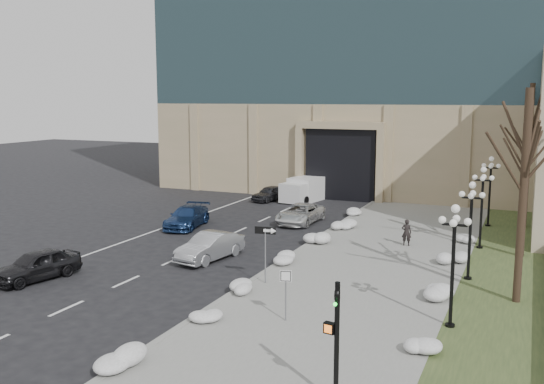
{
  "coord_description": "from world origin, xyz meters",
  "views": [
    {
      "loc": [
        10.76,
        -16.56,
        8.64
      ],
      "look_at": [
        -2.16,
        13.33,
        3.5
      ],
      "focal_mm": 40.0,
      "sensor_mm": 36.0,
      "label": 1
    }
  ],
  "objects_px": {
    "pedestrian": "(406,232)",
    "box_truck": "(309,189)",
    "car_d": "(300,214)",
    "lamppost_c": "(482,197)",
    "car_a": "(37,265)",
    "car_b": "(210,247)",
    "lamppost_d": "(490,182)",
    "one_way_sign": "(269,237)",
    "traffic_signal": "(336,345)",
    "lamppost_b": "(471,217)",
    "lamppost_a": "(454,249)",
    "keep_sign": "(286,284)",
    "car_e": "(270,193)",
    "car_c": "(187,217)"
  },
  "relations": [
    {
      "from": "car_b",
      "to": "one_way_sign",
      "type": "relative_size",
      "value": 1.59
    },
    {
      "from": "car_d",
      "to": "lamppost_c",
      "type": "bearing_deg",
      "value": -11.37
    },
    {
      "from": "car_a",
      "to": "car_c",
      "type": "distance_m",
      "value": 13.0
    },
    {
      "from": "pedestrian",
      "to": "lamppost_a",
      "type": "height_order",
      "value": "lamppost_a"
    },
    {
      "from": "car_d",
      "to": "car_e",
      "type": "height_order",
      "value": "car_d"
    },
    {
      "from": "car_a",
      "to": "box_truck",
      "type": "xyz_separation_m",
      "value": [
        4.15,
        26.52,
        0.23
      ]
    },
    {
      "from": "car_d",
      "to": "pedestrian",
      "type": "bearing_deg",
      "value": -24.48
    },
    {
      "from": "traffic_signal",
      "to": "lamppost_a",
      "type": "bearing_deg",
      "value": 82.7
    },
    {
      "from": "pedestrian",
      "to": "lamppost_d",
      "type": "height_order",
      "value": "lamppost_d"
    },
    {
      "from": "keep_sign",
      "to": "lamppost_b",
      "type": "distance_m",
      "value": 10.4
    },
    {
      "from": "car_b",
      "to": "pedestrian",
      "type": "relative_size",
      "value": 2.84
    },
    {
      "from": "one_way_sign",
      "to": "keep_sign",
      "type": "distance_m",
      "value": 4.8
    },
    {
      "from": "car_b",
      "to": "car_c",
      "type": "bearing_deg",
      "value": 138.89
    },
    {
      "from": "pedestrian",
      "to": "box_truck",
      "type": "height_order",
      "value": "box_truck"
    },
    {
      "from": "car_a",
      "to": "car_b",
      "type": "xyz_separation_m",
      "value": [
        5.83,
        6.4,
        0.0
      ]
    },
    {
      "from": "car_a",
      "to": "pedestrian",
      "type": "bearing_deg",
      "value": 54.86
    },
    {
      "from": "box_truck",
      "to": "lamppost_a",
      "type": "xyz_separation_m",
      "value": [
        14.74,
        -25.11,
        2.13
      ]
    },
    {
      "from": "one_way_sign",
      "to": "box_truck",
      "type": "bearing_deg",
      "value": 97.19
    },
    {
      "from": "car_b",
      "to": "lamppost_d",
      "type": "height_order",
      "value": "lamppost_d"
    },
    {
      "from": "keep_sign",
      "to": "lamppost_b",
      "type": "bearing_deg",
      "value": 39.0
    },
    {
      "from": "one_way_sign",
      "to": "lamppost_d",
      "type": "distance_m",
      "value": 19.32
    },
    {
      "from": "lamppost_d",
      "to": "keep_sign",
      "type": "bearing_deg",
      "value": -105.33
    },
    {
      "from": "box_truck",
      "to": "lamppost_a",
      "type": "height_order",
      "value": "lamppost_a"
    },
    {
      "from": "traffic_signal",
      "to": "car_b",
      "type": "bearing_deg",
      "value": 141.45
    },
    {
      "from": "car_c",
      "to": "lamppost_c",
      "type": "xyz_separation_m",
      "value": [
        18.49,
        1.42,
        2.38
      ]
    },
    {
      "from": "traffic_signal",
      "to": "lamppost_b",
      "type": "distance_m",
      "value": 13.97
    },
    {
      "from": "lamppost_b",
      "to": "lamppost_d",
      "type": "distance_m",
      "value": 13.0
    },
    {
      "from": "box_truck",
      "to": "car_c",
      "type": "bearing_deg",
      "value": -94.76
    },
    {
      "from": "car_b",
      "to": "box_truck",
      "type": "height_order",
      "value": "box_truck"
    },
    {
      "from": "car_e",
      "to": "car_c",
      "type": "bearing_deg",
      "value": -80.11
    },
    {
      "from": "one_way_sign",
      "to": "traffic_signal",
      "type": "relative_size",
      "value": 0.76
    },
    {
      "from": "pedestrian",
      "to": "lamppost_b",
      "type": "distance_m",
      "value": 6.98
    },
    {
      "from": "car_d",
      "to": "lamppost_b",
      "type": "distance_m",
      "value": 15.34
    },
    {
      "from": "car_d",
      "to": "box_truck",
      "type": "distance_m",
      "value": 9.75
    },
    {
      "from": "car_b",
      "to": "lamppost_d",
      "type": "distance_m",
      "value": 19.67
    },
    {
      "from": "car_b",
      "to": "lamppost_c",
      "type": "xyz_separation_m",
      "value": [
        13.06,
        8.02,
        2.35
      ]
    },
    {
      "from": "one_way_sign",
      "to": "lamppost_c",
      "type": "xyz_separation_m",
      "value": [
        8.36,
        10.9,
        0.79
      ]
    },
    {
      "from": "lamppost_b",
      "to": "pedestrian",
      "type": "bearing_deg",
      "value": 126.52
    },
    {
      "from": "car_d",
      "to": "car_a",
      "type": "bearing_deg",
      "value": -110.26
    },
    {
      "from": "one_way_sign",
      "to": "car_e",
      "type": "bearing_deg",
      "value": 105.13
    },
    {
      "from": "lamppost_b",
      "to": "car_d",
      "type": "bearing_deg",
      "value": 142.26
    },
    {
      "from": "car_a",
      "to": "box_truck",
      "type": "relative_size",
      "value": 0.66
    },
    {
      "from": "car_d",
      "to": "box_truck",
      "type": "bearing_deg",
      "value": 108.13
    },
    {
      "from": "car_a",
      "to": "lamppost_b",
      "type": "xyz_separation_m",
      "value": [
        18.89,
        7.91,
        2.35
      ]
    },
    {
      "from": "pedestrian",
      "to": "lamppost_c",
      "type": "xyz_separation_m",
      "value": [
        3.95,
        1.17,
        2.18
      ]
    },
    {
      "from": "pedestrian",
      "to": "traffic_signal",
      "type": "bearing_deg",
      "value": 89.38
    },
    {
      "from": "keep_sign",
      "to": "one_way_sign",
      "type": "bearing_deg",
      "value": 105.35
    },
    {
      "from": "traffic_signal",
      "to": "lamppost_c",
      "type": "xyz_separation_m",
      "value": [
        2.24,
        20.23,
        1.27
      ]
    },
    {
      "from": "keep_sign",
      "to": "lamppost_d",
      "type": "bearing_deg",
      "value": 58.51
    },
    {
      "from": "car_c",
      "to": "box_truck",
      "type": "bearing_deg",
      "value": 64.47
    }
  ]
}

